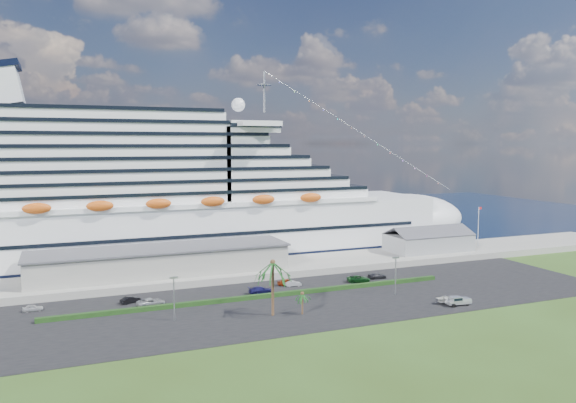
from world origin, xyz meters
name	(u,v)px	position (x,y,z in m)	size (l,w,h in m)	color
ground	(329,316)	(0.00, 0.00, 0.00)	(420.00, 420.00, 0.00)	#2F4416
asphalt_lot	(306,301)	(0.00, 11.00, 0.06)	(140.00, 38.00, 0.12)	black
wharf	(260,268)	(0.00, 40.00, 0.90)	(240.00, 20.00, 1.80)	gray
water	(186,225)	(0.00, 130.00, 0.01)	(420.00, 160.00, 0.02)	black
cruise_ship	(158,202)	(-21.53, 64.00, 16.69)	(191.00, 38.00, 54.00)	silver
terminal_building	(161,260)	(-25.00, 40.00, 5.01)	(61.00, 15.00, 6.30)	gray
port_shed	(429,242)	(52.00, 40.00, 4.40)	(24.00, 12.31, 7.37)	gray
flagpole	(478,225)	(70.04, 40.00, 8.27)	(1.08, 0.16, 12.00)	silver
hedge	(262,296)	(-8.00, 16.00, 0.57)	(88.00, 1.10, 0.90)	black
lamp_post_left	(174,293)	(-28.00, 8.00, 5.34)	(1.60, 0.35, 8.27)	gray
lamp_post_right	(396,271)	(20.00, 8.00, 5.34)	(1.60, 0.35, 8.27)	gray
palm_tall	(273,269)	(-10.00, 4.00, 9.20)	(8.82, 8.82, 11.13)	#47301E
palm_short	(302,296)	(-4.50, 2.50, 3.67)	(3.53, 3.53, 4.56)	#47301E
parked_car_0	(33,308)	(-52.61, 24.17, 0.76)	(1.52, 3.77, 1.28)	silver
parked_car_1	(130,300)	(-34.25, 22.90, 0.81)	(1.46, 4.19, 1.38)	black
parked_car_2	(151,302)	(-30.62, 19.10, 0.90)	(2.59, 5.61, 1.56)	#95979D
parked_car_3	(260,290)	(-6.95, 19.79, 0.89)	(2.16, 5.30, 1.54)	#161448
parked_car_4	(287,282)	(1.09, 24.17, 0.88)	(1.81, 4.49, 1.53)	maroon
parked_car_5	(293,284)	(2.12, 22.78, 0.73)	(1.30, 3.72, 1.23)	#ADAFB5
parked_car_6	(359,279)	(17.98, 20.60, 0.89)	(2.56, 5.56, 1.54)	#0E3913
parked_car_7	(377,276)	(23.83, 21.91, 0.80)	(1.90, 4.66, 1.35)	black
pickup_truck	(458,300)	(27.11, -3.99, 1.13)	(5.38, 2.36, 1.85)	black
boat_trailer	(447,298)	(26.04, -2.02, 1.16)	(5.52, 3.70, 1.57)	gray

